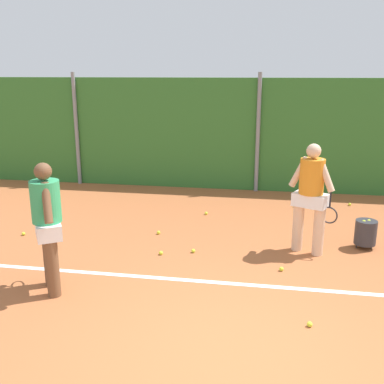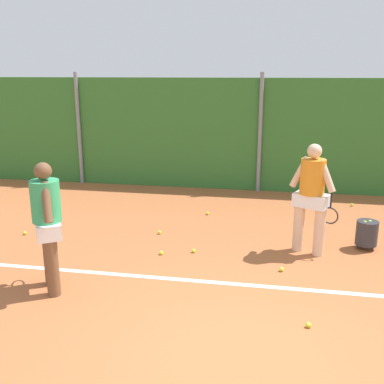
{
  "view_description": "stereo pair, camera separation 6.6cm",
  "coord_description": "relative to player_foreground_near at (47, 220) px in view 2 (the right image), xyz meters",
  "views": [
    {
      "loc": [
        0.23,
        -4.14,
        2.94
      ],
      "look_at": [
        -0.82,
        2.08,
        1.23
      ],
      "focal_mm": 41.6,
      "sensor_mm": 36.0,
      "label": 1
    },
    {
      "loc": [
        0.3,
        -4.12,
        2.94
      ],
      "look_at": [
        -0.82,
        2.08,
        1.23
      ],
      "focal_mm": 41.6,
      "sensor_mm": 36.0,
      "label": 2
    }
  ],
  "objects": [
    {
      "name": "tennis_ball_8",
      "position": [
        3.15,
        1.15,
        -0.98
      ],
      "size": [
        0.07,
        0.07,
        0.07
      ],
      "primitive_type": "sphere",
      "color": "#CCDB33",
      "rests_on": "ground_plane"
    },
    {
      "name": "player_foreground_near",
      "position": [
        0.0,
        0.0,
        0.0
      ],
      "size": [
        0.56,
        0.69,
        1.81
      ],
      "rotation": [
        0.0,
        0.0,
        2.13
      ],
      "color": "brown",
      "rests_on": "ground_plane"
    },
    {
      "name": "court_baseline_paint",
      "position": [
        2.62,
        0.59,
        -1.01
      ],
      "size": [
        12.03,
        0.1,
        0.01
      ],
      "primitive_type": "cube",
      "color": "white",
      "rests_on": "ground_plane"
    },
    {
      "name": "ground_plane",
      "position": [
        2.62,
        1.0,
        -1.01
      ],
      "size": [
        27.94,
        27.94,
        0.0
      ],
      "primitive_type": "plane",
      "color": "#A85B33"
    },
    {
      "name": "player_midcourt",
      "position": [
        3.59,
        1.97,
        0.02
      ],
      "size": [
        0.79,
        0.52,
        1.84
      ],
      "rotation": [
        0.0,
        0.0,
        5.83
      ],
      "color": "beige",
      "rests_on": "ground_plane"
    },
    {
      "name": "tennis_ball_3",
      "position": [
        4.77,
        4.89,
        -0.98
      ],
      "size": [
        0.07,
        0.07,
        0.07
      ],
      "primitive_type": "sphere",
      "color": "#CCDB33",
      "rests_on": "ground_plane"
    },
    {
      "name": "hedge_fence_backdrop",
      "position": [
        2.62,
        6.02,
        0.39
      ],
      "size": [
        16.46,
        0.25,
        2.8
      ],
      "primitive_type": "cube",
      "color": "#33702D",
      "rests_on": "ground_plane"
    },
    {
      "name": "tennis_ball_11",
      "position": [
        1.71,
        1.62,
        -0.98
      ],
      "size": [
        0.07,
        0.07,
        0.07
      ],
      "primitive_type": "sphere",
      "color": "#CCDB33",
      "rests_on": "ground_plane"
    },
    {
      "name": "ball_hopper",
      "position": [
        4.58,
        2.31,
        -0.72
      ],
      "size": [
        0.36,
        0.36,
        0.51
      ],
      "color": "#2D2D33",
      "rests_on": "ground_plane"
    },
    {
      "name": "fence_post_left",
      "position": [
        -2.13,
        5.84,
        0.45
      ],
      "size": [
        0.1,
        0.1,
        2.93
      ],
      "primitive_type": "cylinder",
      "color": "gray",
      "rests_on": "ground_plane"
    },
    {
      "name": "fence_post_center",
      "position": [
        2.62,
        5.84,
        0.45
      ],
      "size": [
        0.1,
        0.1,
        2.93
      ],
      "primitive_type": "cylinder",
      "color": "gray",
      "rests_on": "ground_plane"
    },
    {
      "name": "tennis_ball_0",
      "position": [
        1.2,
        1.44,
        -0.98
      ],
      "size": [
        0.07,
        0.07,
        0.07
      ],
      "primitive_type": "sphere",
      "color": "#CCDB33",
      "rests_on": "ground_plane"
    },
    {
      "name": "tennis_ball_6",
      "position": [
        0.93,
        2.38,
        -0.98
      ],
      "size": [
        0.07,
        0.07,
        0.07
      ],
      "primitive_type": "sphere",
      "color": "#CCDB33",
      "rests_on": "ground_plane"
    },
    {
      "name": "tennis_ball_9",
      "position": [
        3.45,
        -0.36,
        -0.98
      ],
      "size": [
        0.07,
        0.07,
        0.07
      ],
      "primitive_type": "sphere",
      "color": "#CCDB33",
      "rests_on": "ground_plane"
    },
    {
      "name": "tennis_ball_4",
      "position": [
        1.64,
        3.69,
        -0.98
      ],
      "size": [
        0.07,
        0.07,
        0.07
      ],
      "primitive_type": "sphere",
      "color": "#CCDB33",
      "rests_on": "ground_plane"
    },
    {
      "name": "tennis_ball_2",
      "position": [
        -1.54,
        1.9,
        -0.98
      ],
      "size": [
        0.07,
        0.07,
        0.07
      ],
      "primitive_type": "sphere",
      "color": "#CCDB33",
      "rests_on": "ground_plane"
    },
    {
      "name": "tennis_ball_7",
      "position": [
        3.52,
        4.56,
        -0.98
      ],
      "size": [
        0.07,
        0.07,
        0.07
      ],
      "primitive_type": "sphere",
      "color": "#CCDB33",
      "rests_on": "ground_plane"
    }
  ]
}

